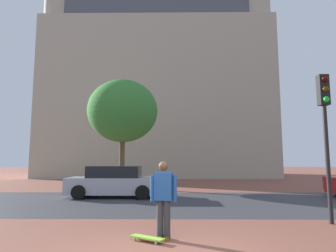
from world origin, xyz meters
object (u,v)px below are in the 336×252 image
object	(u,v)px
skateboard	(147,238)
car_silver	(114,182)
person_skater	(164,195)
traffic_light_pole	(325,117)

from	to	relation	value
skateboard	car_silver	xyz separation A→B (m)	(-2.21, 7.53, 0.62)
car_silver	person_skater	bearing A→B (deg)	-70.80
person_skater	car_silver	xyz separation A→B (m)	(-2.56, 7.35, -0.26)
traffic_light_pole	skateboard	bearing A→B (deg)	-160.04
person_skater	car_silver	world-z (taller)	person_skater
person_skater	skateboard	size ratio (longest dim) A/B	2.20
skateboard	traffic_light_pole	xyz separation A→B (m)	(4.97, 1.80, 2.89)
skateboard	traffic_light_pole	bearing A→B (deg)	19.96
person_skater	traffic_light_pole	distance (m)	5.29
skateboard	person_skater	bearing A→B (deg)	26.91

